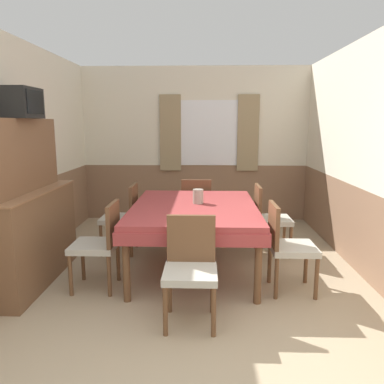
% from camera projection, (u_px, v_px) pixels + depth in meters
% --- Properties ---
extents(wall_back, '(4.20, 0.10, 2.60)m').
position_uv_depth(wall_back, '(196.00, 144.00, 6.40)').
color(wall_back, silver).
rests_on(wall_back, ground_plane).
extents(wall_left, '(0.05, 4.91, 2.60)m').
position_uv_depth(wall_left, '(20.00, 156.00, 4.23)').
color(wall_left, silver).
rests_on(wall_left, ground_plane).
extents(wall_right, '(0.05, 4.91, 2.60)m').
position_uv_depth(wall_right, '(365.00, 157.00, 4.10)').
color(wall_right, silver).
rests_on(wall_right, ground_plane).
extents(dining_table, '(1.42, 1.86, 0.76)m').
position_uv_depth(dining_table, '(194.00, 214.00, 4.24)').
color(dining_table, '#9E3838').
rests_on(dining_table, ground_plane).
extents(chair_right_near, '(0.44, 0.44, 0.89)m').
position_uv_depth(chair_right_near, '(287.00, 243.00, 3.70)').
color(chair_right_near, brown).
rests_on(chair_right_near, ground_plane).
extents(chair_left_far, '(0.44, 0.44, 0.89)m').
position_uv_depth(chair_left_far, '(124.00, 215.00, 4.83)').
color(chair_left_far, brown).
rests_on(chair_left_far, ground_plane).
extents(chair_right_far, '(0.44, 0.44, 0.89)m').
position_uv_depth(chair_right_far, '(268.00, 216.00, 4.77)').
color(chair_right_far, brown).
rests_on(chair_right_far, ground_plane).
extents(chair_head_window, '(0.44, 0.44, 0.89)m').
position_uv_depth(chair_head_window, '(196.00, 206.00, 5.40)').
color(chair_head_window, brown).
rests_on(chair_head_window, ground_plane).
extents(chair_head_near, '(0.44, 0.44, 0.89)m').
position_uv_depth(chair_head_near, '(191.00, 265.00, 3.14)').
color(chair_head_near, brown).
rests_on(chair_head_near, ground_plane).
extents(chair_left_near, '(0.44, 0.44, 0.89)m').
position_uv_depth(chair_left_near, '(101.00, 241.00, 3.76)').
color(chair_left_near, brown).
rests_on(chair_left_near, ground_plane).
extents(sideboard, '(0.46, 1.51, 1.71)m').
position_uv_depth(sideboard, '(27.00, 215.00, 3.88)').
color(sideboard, brown).
rests_on(sideboard, ground_plane).
extents(tv, '(0.29, 0.44, 0.30)m').
position_uv_depth(tv, '(21.00, 103.00, 3.66)').
color(tv, black).
rests_on(tv, sideboard).
extents(vase, '(0.12, 0.12, 0.16)m').
position_uv_depth(vase, '(198.00, 196.00, 4.30)').
color(vase, '#A39989').
rests_on(vase, dining_table).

